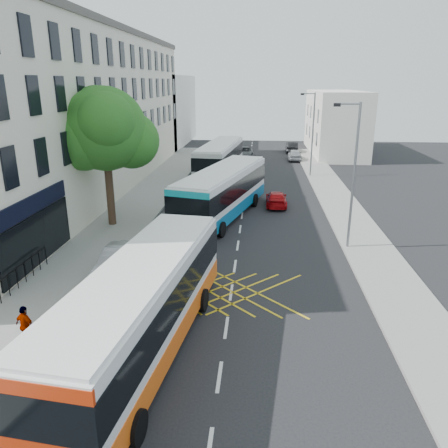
% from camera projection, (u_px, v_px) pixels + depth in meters
% --- Properties ---
extents(ground, '(120.00, 120.00, 0.00)m').
position_uv_depth(ground, '(219.00, 377.00, 14.22)').
color(ground, black).
rests_on(ground, ground).
extents(pavement_left, '(5.00, 70.00, 0.15)m').
position_uv_depth(pavement_left, '(113.00, 225.00, 29.05)').
color(pavement_left, gray).
rests_on(pavement_left, ground).
extents(pavement_right, '(3.00, 70.00, 0.15)m').
position_uv_depth(pavement_right, '(357.00, 231.00, 27.83)').
color(pavement_right, gray).
rests_on(pavement_right, ground).
extents(terrace_main, '(8.30, 45.00, 13.50)m').
position_uv_depth(terrace_main, '(79.00, 112.00, 36.38)').
color(terrace_main, '#EBE4C5').
rests_on(terrace_main, ground).
extents(terrace_far, '(8.00, 20.00, 10.00)m').
position_uv_depth(terrace_far, '(160.00, 110.00, 65.83)').
color(terrace_far, silver).
rests_on(terrace_far, ground).
extents(building_right, '(6.00, 18.00, 8.00)m').
position_uv_depth(building_right, '(335.00, 122.00, 57.60)').
color(building_right, silver).
rests_on(building_right, ground).
extents(street_tree, '(6.30, 5.70, 8.80)m').
position_uv_depth(street_tree, '(104.00, 130.00, 27.08)').
color(street_tree, '#382619').
rests_on(street_tree, pavement_left).
extents(lamp_near, '(1.45, 0.15, 8.00)m').
position_uv_depth(lamp_near, '(353.00, 169.00, 23.68)').
color(lamp_near, slate).
rests_on(lamp_near, pavement_right).
extents(lamp_far, '(1.45, 0.15, 8.00)m').
position_uv_depth(lamp_far, '(312.00, 130.00, 42.62)').
color(lamp_far, slate).
rests_on(lamp_far, pavement_right).
extents(railings, '(0.08, 5.60, 1.14)m').
position_uv_depth(railings, '(17.00, 277.00, 19.75)').
color(railings, black).
rests_on(railings, pavement_left).
extents(bus_near, '(4.13, 12.10, 3.34)m').
position_uv_depth(bus_near, '(141.00, 307.00, 15.02)').
color(bus_near, silver).
rests_on(bus_near, ground).
extents(bus_mid, '(5.90, 12.48, 3.42)m').
position_uv_depth(bus_mid, '(223.00, 192.00, 30.48)').
color(bus_mid, silver).
rests_on(bus_mid, ground).
extents(bus_far, '(4.06, 12.28, 3.39)m').
position_uv_depth(bus_far, '(220.00, 159.00, 43.46)').
color(bus_far, silver).
rests_on(bus_far, ground).
extents(parked_car_blue, '(1.79, 3.81, 1.26)m').
position_uv_depth(parked_car_blue, '(75.00, 348.00, 14.67)').
color(parked_car_blue, black).
rests_on(parked_car_blue, ground).
extents(parked_car_silver, '(1.86, 4.69, 1.52)m').
position_uv_depth(parked_car_silver, '(120.00, 263.00, 21.18)').
color(parked_car_silver, '#A4A7AC').
rests_on(parked_car_silver, ground).
extents(red_hatchback, '(1.61, 3.87, 1.12)m').
position_uv_depth(red_hatchback, '(276.00, 199.00, 33.58)').
color(red_hatchback, '#B4070C').
rests_on(red_hatchback, ground).
extents(distant_car_grey, '(2.69, 5.07, 1.36)m').
position_uv_depth(distant_car_grey, '(245.00, 152.00, 54.68)').
color(distant_car_grey, '#43474B').
rests_on(distant_car_grey, ground).
extents(distant_car_silver, '(1.70, 4.04, 1.37)m').
position_uv_depth(distant_car_silver, '(295.00, 155.00, 53.00)').
color(distant_car_silver, '#96979D').
rests_on(distant_car_silver, ground).
extents(distant_car_dark, '(1.54, 4.27, 1.40)m').
position_uv_depth(distant_car_dark, '(292.00, 147.00, 59.08)').
color(distant_car_dark, black).
rests_on(distant_car_dark, ground).
extents(pedestrian_far, '(0.97, 0.67, 1.53)m').
position_uv_depth(pedestrian_far, '(26.00, 326.00, 15.46)').
color(pedestrian_far, gray).
rests_on(pedestrian_far, pavement_left).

